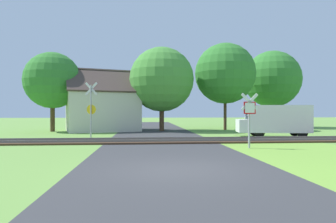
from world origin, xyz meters
TOP-DOWN VIEW (x-y plane):
  - ground_plane at (0.00, 0.00)m, footprint 160.00×160.00m
  - road_asphalt at (0.00, 2.00)m, footprint 6.44×80.00m
  - rail_track at (0.00, 8.45)m, footprint 60.00×2.60m
  - stop_sign_near at (4.12, 5.03)m, footprint 0.88×0.16m
  - crossing_sign_far at (-4.45, 10.75)m, footprint 0.85×0.27m
  - house at (-4.88, 19.20)m, footprint 7.87×7.35m
  - tree_center at (0.68, 18.62)m, footprint 5.99×5.99m
  - tree_left at (-9.17, 18.49)m, footprint 5.04×5.04m
  - tree_right at (7.03, 19.79)m, footprint 5.97×5.97m
  - tree_far at (13.51, 23.54)m, footprint 6.36×6.36m
  - mail_truck at (8.26, 11.29)m, footprint 5.13×2.61m

SIDE VIEW (x-z plane):
  - ground_plane at x=0.00m, z-range 0.00..0.00m
  - road_asphalt at x=0.00m, z-range 0.00..0.01m
  - rail_track at x=0.00m, z-range -0.05..0.17m
  - mail_truck at x=8.26m, z-range 0.12..2.36m
  - stop_sign_near at x=4.12m, z-range 0.29..2.99m
  - house at x=-4.88m, z-range -0.91..4.87m
  - crossing_sign_far at x=-4.45m, z-range 0.23..3.95m
  - tree_left at x=-9.17m, z-range 1.03..8.16m
  - tree_center at x=0.68m, z-range 0.89..8.68m
  - tree_far at x=13.51m, z-range 1.14..9.79m
  - tree_right at x=7.03m, z-range 1.28..9.83m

